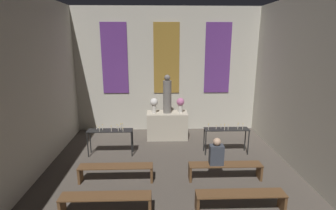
{
  "coord_description": "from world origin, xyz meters",
  "views": [
    {
      "loc": [
        -0.29,
        -0.74,
        3.65
      ],
      "look_at": [
        0.0,
        7.77,
        1.48
      ],
      "focal_mm": 28.0,
      "sensor_mm": 36.0,
      "label": 1
    }
  ],
  "objects_px": {
    "statue": "(167,95)",
    "candle_rack_right": "(226,132)",
    "pew_back_left": "(116,170)",
    "flower_vase_right": "(180,104)",
    "pew_third_left": "(106,201)",
    "flower_vase_left": "(154,104)",
    "person_seated": "(216,153)",
    "candle_rack_left": "(110,134)",
    "pew_back_right": "(225,168)",
    "pew_third_right": "(240,198)",
    "altar": "(167,125)"
  },
  "relations": [
    {
      "from": "pew_third_left",
      "to": "candle_rack_right",
      "type": "bearing_deg",
      "value": 42.1
    },
    {
      "from": "pew_third_left",
      "to": "pew_third_right",
      "type": "xyz_separation_m",
      "value": [
        2.87,
        0.0,
        0.0
      ]
    },
    {
      "from": "flower_vase_left",
      "to": "flower_vase_right",
      "type": "relative_size",
      "value": 1.0
    },
    {
      "from": "candle_rack_left",
      "to": "statue",
      "type": "bearing_deg",
      "value": 37.37
    },
    {
      "from": "altar",
      "to": "flower_vase_right",
      "type": "distance_m",
      "value": 0.97
    },
    {
      "from": "candle_rack_left",
      "to": "pew_back_right",
      "type": "distance_m",
      "value": 3.71
    },
    {
      "from": "flower_vase_left",
      "to": "candle_rack_right",
      "type": "bearing_deg",
      "value": -31.16
    },
    {
      "from": "flower_vase_left",
      "to": "flower_vase_right",
      "type": "bearing_deg",
      "value": 0.0
    },
    {
      "from": "pew_third_right",
      "to": "pew_back_right",
      "type": "relative_size",
      "value": 1.0
    },
    {
      "from": "pew_third_left",
      "to": "person_seated",
      "type": "relative_size",
      "value": 2.63
    },
    {
      "from": "pew_back_right",
      "to": "person_seated",
      "type": "xyz_separation_m",
      "value": [
        -0.25,
        0.0,
        0.44
      ]
    },
    {
      "from": "statue",
      "to": "candle_rack_right",
      "type": "height_order",
      "value": "statue"
    },
    {
      "from": "candle_rack_right",
      "to": "pew_third_right",
      "type": "bearing_deg",
      "value": -98.11
    },
    {
      "from": "candle_rack_right",
      "to": "person_seated",
      "type": "xyz_separation_m",
      "value": [
        -0.67,
        -1.65,
        0.05
      ]
    },
    {
      "from": "candle_rack_right",
      "to": "altar",
      "type": "bearing_deg",
      "value": 142.69
    },
    {
      "from": "flower_vase_right",
      "to": "pew_back_right",
      "type": "height_order",
      "value": "flower_vase_right"
    },
    {
      "from": "person_seated",
      "to": "altar",
      "type": "bearing_deg",
      "value": 111.16
    },
    {
      "from": "pew_third_left",
      "to": "person_seated",
      "type": "distance_m",
      "value": 2.98
    },
    {
      "from": "candle_rack_right",
      "to": "pew_back_left",
      "type": "distance_m",
      "value": 3.71
    },
    {
      "from": "flower_vase_left",
      "to": "person_seated",
      "type": "distance_m",
      "value": 3.54
    },
    {
      "from": "candle_rack_left",
      "to": "pew_back_right",
      "type": "bearing_deg",
      "value": -26.57
    },
    {
      "from": "flower_vase_right",
      "to": "pew_back_left",
      "type": "bearing_deg",
      "value": -122.07
    },
    {
      "from": "pew_back_right",
      "to": "flower_vase_right",
      "type": "bearing_deg",
      "value": 107.25
    },
    {
      "from": "statue",
      "to": "pew_third_right",
      "type": "relative_size",
      "value": 0.73
    },
    {
      "from": "altar",
      "to": "statue",
      "type": "distance_m",
      "value": 1.15
    },
    {
      "from": "flower_vase_left",
      "to": "pew_back_right",
      "type": "xyz_separation_m",
      "value": [
        1.92,
        -3.07,
        -1.01
      ]
    },
    {
      "from": "flower_vase_right",
      "to": "pew_third_left",
      "type": "height_order",
      "value": "flower_vase_right"
    },
    {
      "from": "altar",
      "to": "candle_rack_left",
      "type": "xyz_separation_m",
      "value": [
        -1.86,
        -1.42,
        0.22
      ]
    },
    {
      "from": "flower_vase_right",
      "to": "pew_third_left",
      "type": "xyz_separation_m",
      "value": [
        -1.92,
        -4.4,
        -1.01
      ]
    },
    {
      "from": "candle_rack_left",
      "to": "flower_vase_right",
      "type": "bearing_deg",
      "value": 31.2
    },
    {
      "from": "candle_rack_right",
      "to": "statue",
      "type": "bearing_deg",
      "value": 142.69
    },
    {
      "from": "pew_third_right",
      "to": "pew_back_left",
      "type": "relative_size",
      "value": 1.0
    },
    {
      "from": "candle_rack_right",
      "to": "person_seated",
      "type": "distance_m",
      "value": 1.78
    },
    {
      "from": "statue",
      "to": "pew_third_right",
      "type": "bearing_deg",
      "value": -71.91
    },
    {
      "from": "pew_back_right",
      "to": "candle_rack_right",
      "type": "bearing_deg",
      "value": 75.54
    },
    {
      "from": "statue",
      "to": "candle_rack_left",
      "type": "height_order",
      "value": "statue"
    },
    {
      "from": "altar",
      "to": "pew_third_left",
      "type": "height_order",
      "value": "altar"
    },
    {
      "from": "pew_back_left",
      "to": "statue",
      "type": "bearing_deg",
      "value": 64.89
    },
    {
      "from": "pew_third_left",
      "to": "pew_back_right",
      "type": "xyz_separation_m",
      "value": [
        2.87,
        1.33,
        0.0
      ]
    },
    {
      "from": "pew_third_left",
      "to": "pew_back_left",
      "type": "distance_m",
      "value": 1.33
    },
    {
      "from": "flower_vase_left",
      "to": "flower_vase_right",
      "type": "distance_m",
      "value": 0.97
    },
    {
      "from": "candle_rack_left",
      "to": "pew_third_right",
      "type": "xyz_separation_m",
      "value": [
        3.3,
        -2.98,
        -0.4
      ]
    },
    {
      "from": "pew_third_left",
      "to": "pew_third_right",
      "type": "height_order",
      "value": "same"
    },
    {
      "from": "candle_rack_right",
      "to": "pew_third_right",
      "type": "relative_size",
      "value": 0.74
    },
    {
      "from": "candle_rack_left",
      "to": "pew_back_left",
      "type": "bearing_deg",
      "value": -75.68
    },
    {
      "from": "altar",
      "to": "statue",
      "type": "height_order",
      "value": "statue"
    },
    {
      "from": "pew_back_right",
      "to": "person_seated",
      "type": "relative_size",
      "value": 2.63
    },
    {
      "from": "altar",
      "to": "flower_vase_right",
      "type": "xyz_separation_m",
      "value": [
        0.48,
        -0.0,
        0.84
      ]
    },
    {
      "from": "pew_third_left",
      "to": "flower_vase_left",
      "type": "bearing_deg",
      "value": 77.79
    },
    {
      "from": "pew_back_right",
      "to": "person_seated",
      "type": "distance_m",
      "value": 0.51
    }
  ]
}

